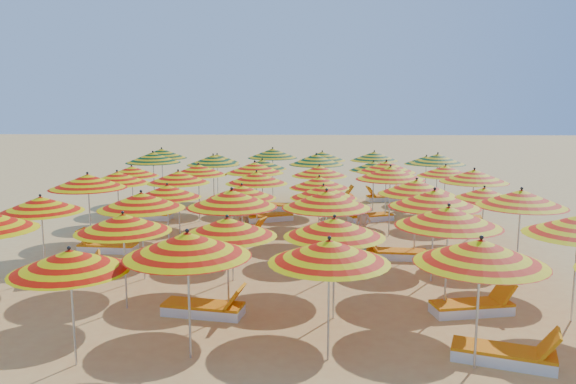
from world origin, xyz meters
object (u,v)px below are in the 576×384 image
(umbrella_7, at_px, (123,223))
(umbrella_31, at_px, (198,170))
(umbrella_28, at_px, (390,173))
(lounger_15, at_px, (335,197))
(lounger_4, at_px, (67,275))
(lounger_9, at_px, (151,215))
(umbrella_1, at_px, (70,261))
(beachgoer_a, at_px, (363,228))
(umbrella_47, at_px, (426,160))
(lounger_16, at_px, (385,198))
(umbrella_9, at_px, (334,227))
(umbrella_10, at_px, (448,217))
(umbrella_34, at_px, (386,167))
(umbrella_40, at_px, (374,166))
(lounger_5, at_px, (106,247))
(umbrella_36, at_px, (153,158))
(umbrella_42, at_px, (162,153))
(umbrella_33, at_px, (319,171))
(umbrella_45, at_px, (322,156))
(lounger_8, at_px, (241,232))
(umbrella_46, at_px, (374,156))
(lounger_3, at_px, (473,307))
(lounger_10, at_px, (269,217))
(umbrella_13, at_px, (141,201))
(lounger_0, at_px, (506,355))
(umbrella_41, at_px, (438,159))
(beachgoer_b, at_px, (243,212))
(umbrella_8, at_px, (227,227))
(umbrella_39, at_px, (316,160))
(lounger_14, at_px, (421,205))
(lounger_11, at_px, (369,217))
(umbrella_32, at_px, (255,168))
(umbrella_20, at_px, (242,192))
(umbrella_19, at_px, (167,191))
(umbrella_29, at_px, (474,176))
(umbrella_30, at_px, (132,171))
(lounger_7, at_px, (395,253))
(umbrella_16, at_px, (434,199))
(lounger_6, at_px, (343,249))
(lounger_17, at_px, (413,198))
(umbrella_27, at_px, (319,182))
(umbrella_3, at_px, (329,251))
(umbrella_26, at_px, (257,178))
(umbrella_24, at_px, (117,178))
(lounger_12, at_px, (456,218))
(umbrella_22, at_px, (416,187))
(umbrella_2, at_px, (187,245))
(lounger_13, at_px, (274,206))
(umbrella_37, at_px, (213,160))
(umbrella_35, at_px, (445,171))
(lounger_2, at_px, (205,308))
(umbrella_15, at_px, (327,199))
(umbrella_12, at_px, (41,204))

(umbrella_7, height_order, umbrella_31, umbrella_31)
(umbrella_28, height_order, lounger_15, umbrella_28)
(lounger_4, distance_m, lounger_9, 7.55)
(umbrella_1, bearing_deg, beachgoer_a, 54.14)
(umbrella_47, height_order, lounger_16, umbrella_47)
(umbrella_9, relative_size, umbrella_10, 0.88)
(umbrella_34, bearing_deg, umbrella_40, 97.39)
(lounger_5, bearing_deg, umbrella_36, -82.47)
(umbrella_9, relative_size, umbrella_42, 1.04)
(umbrella_33, distance_m, umbrella_45, 5.00)
(lounger_8, bearing_deg, umbrella_46, 74.12)
(lounger_3, relative_size, lounger_10, 0.99)
(umbrella_13, relative_size, lounger_0, 1.34)
(umbrella_10, bearing_deg, umbrella_42, 125.10)
(umbrella_41, distance_m, umbrella_45, 5.30)
(umbrella_34, xyz_separation_m, beachgoer_b, (-5.18, -1.93, -1.39))
(umbrella_8, bearing_deg, umbrella_39, 80.51)
(umbrella_8, relative_size, lounger_14, 1.42)
(lounger_11, bearing_deg, umbrella_32, -18.74)
(umbrella_20, relative_size, lounger_5, 1.51)
(umbrella_19, bearing_deg, umbrella_29, 12.87)
(umbrella_30, bearing_deg, lounger_16, 24.45)
(umbrella_28, distance_m, lounger_7, 3.40)
(umbrella_16, bearing_deg, lounger_7, 106.91)
(lounger_8, distance_m, beachgoer_b, 0.90)
(umbrella_41, relative_size, lounger_6, 1.33)
(umbrella_36, bearing_deg, umbrella_30, -92.14)
(lounger_0, xyz_separation_m, lounger_17, (1.31, 16.07, 0.00))
(lounger_9, distance_m, lounger_14, 11.05)
(umbrella_27, bearing_deg, umbrella_13, -134.37)
(umbrella_8, distance_m, umbrella_30, 10.73)
(umbrella_3, height_order, umbrella_7, umbrella_3)
(lounger_17, bearing_deg, umbrella_26, 63.55)
(umbrella_10, bearing_deg, lounger_9, 133.90)
(umbrella_24, xyz_separation_m, lounger_12, (11.91, 2.64, -1.82))
(umbrella_16, distance_m, lounger_8, 7.31)
(umbrella_22, distance_m, umbrella_26, 5.46)
(umbrella_47, bearing_deg, umbrella_2, -114.39)
(lounger_10, bearing_deg, umbrella_36, -48.78)
(lounger_13, bearing_deg, umbrella_46, -134.87)
(umbrella_1, relative_size, lounger_16, 1.16)
(umbrella_10, distance_m, umbrella_13, 7.36)
(umbrella_28, bearing_deg, umbrella_37, 145.29)
(umbrella_35, height_order, lounger_15, umbrella_35)
(umbrella_22, height_order, umbrella_41, umbrella_41)
(umbrella_13, height_order, lounger_2, umbrella_13)
(umbrella_31, bearing_deg, umbrella_15, -56.66)
(umbrella_12, distance_m, lounger_11, 11.78)
(lounger_3, bearing_deg, umbrella_2, -168.99)
(umbrella_45, bearing_deg, umbrella_31, -132.48)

